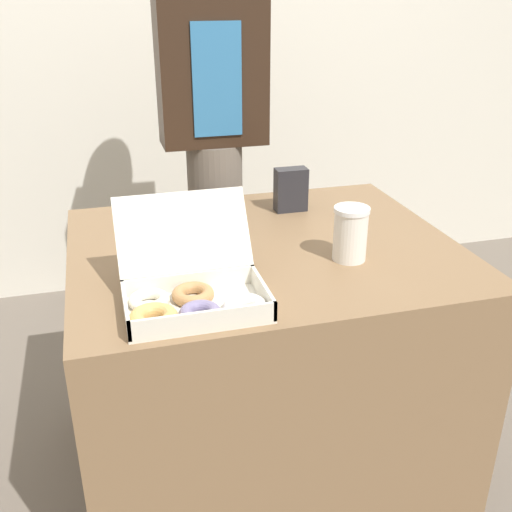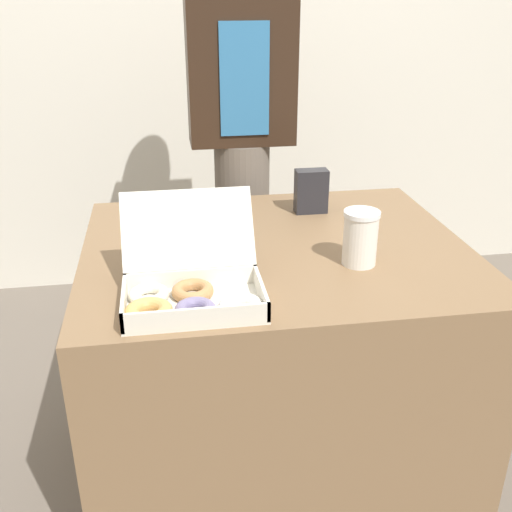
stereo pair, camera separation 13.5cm
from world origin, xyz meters
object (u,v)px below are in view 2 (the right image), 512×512
Objects in this scene: coffee_cup at (360,238)px; napkin_holder at (311,191)px; person_customer at (241,118)px; donut_box at (188,292)px.

napkin_holder is at bearing 94.44° from coffee_cup.
coffee_cup is 0.08× the size of person_customer.
napkin_holder is 0.08× the size of person_customer.
coffee_cup is (0.45, 0.16, 0.04)m from donut_box.
coffee_cup is at bearing -75.75° from person_customer.
coffee_cup is 0.82m from person_customer.
donut_box is 0.19× the size of person_customer.
coffee_cup is 0.40m from napkin_holder.
person_customer reaches higher than donut_box.
donut_box is 0.99m from person_customer.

